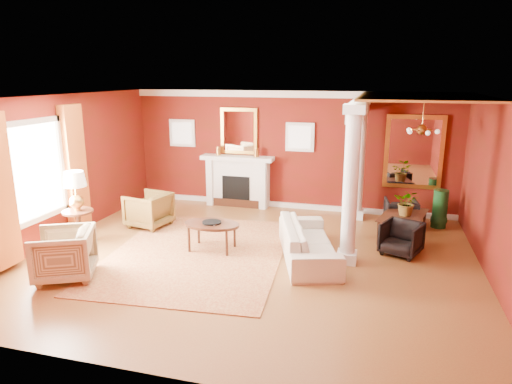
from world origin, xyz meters
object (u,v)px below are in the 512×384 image
(sofa, at_px, (309,236))
(coffee_table, at_px, (212,225))
(armchair_leopard, at_px, (149,208))
(side_table, at_px, (76,196))
(dining_table, at_px, (404,220))
(armchair_stripe, at_px, (64,252))

(sofa, distance_m, coffee_table, 1.84)
(sofa, relative_size, armchair_leopard, 2.67)
(sofa, height_order, coffee_table, sofa)
(coffee_table, bearing_deg, armchair_leopard, 152.63)
(sofa, bearing_deg, side_table, 78.35)
(side_table, height_order, dining_table, side_table)
(armchair_stripe, xyz_separation_m, coffee_table, (1.89, 1.82, 0.03))
(dining_table, bearing_deg, armchair_leopard, 111.82)
(armchair_stripe, bearing_deg, dining_table, 96.82)
(sofa, height_order, armchair_leopard, sofa)
(armchair_leopard, height_order, armchair_stripe, armchair_stripe)
(side_table, bearing_deg, armchair_stripe, -62.11)
(sofa, distance_m, armchair_leopard, 3.79)
(armchair_stripe, bearing_deg, armchair_leopard, 153.25)
(armchair_stripe, bearing_deg, sofa, 91.08)
(armchair_leopard, distance_m, armchair_stripe, 2.78)
(armchair_leopard, relative_size, side_table, 0.57)
(armchair_stripe, relative_size, coffee_table, 0.86)
(dining_table, bearing_deg, sofa, 147.18)
(armchair_stripe, relative_size, dining_table, 0.66)
(armchair_stripe, xyz_separation_m, side_table, (-0.77, 1.45, 0.52))
(armchair_leopard, distance_m, coffee_table, 2.08)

